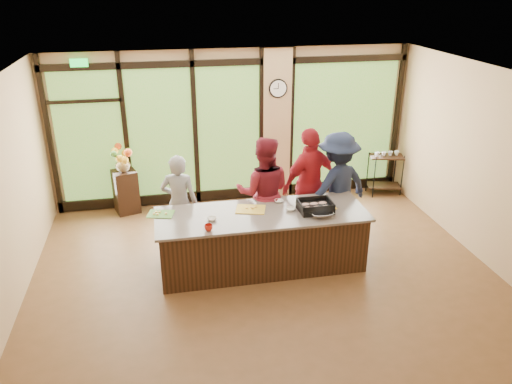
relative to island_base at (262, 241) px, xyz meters
name	(u,v)px	position (x,y,z in m)	size (l,w,h in m)	color
floor	(266,276)	(0.00, -0.30, -0.44)	(7.00, 7.00, 0.00)	brown
ceiling	(267,78)	(0.00, -0.30, 2.56)	(7.00, 7.00, 0.00)	white
back_wall	(234,127)	(0.00, 2.70, 1.06)	(7.00, 7.00, 0.00)	tan
left_wall	(0,206)	(-3.50, -0.30, 1.06)	(6.00, 6.00, 0.00)	tan
right_wall	(489,168)	(3.50, -0.30, 1.06)	(6.00, 6.00, 0.00)	tan
window_wall	(242,133)	(0.16, 2.65, 0.95)	(6.90, 0.12, 3.00)	tan
island_base	(262,241)	(0.00, 0.00, 0.00)	(3.10, 1.00, 0.88)	#311B10
countertop	(262,214)	(0.00, 0.00, 0.46)	(3.20, 1.10, 0.04)	gray
wall_clock	(278,88)	(0.85, 2.57, 1.81)	(0.36, 0.04, 0.36)	black
cook_left	(179,203)	(-1.19, 0.84, 0.38)	(0.60, 0.39, 1.64)	gray
cook_midleft	(264,193)	(0.17, 0.70, 0.51)	(0.92, 0.72, 1.89)	maroon
cook_midright	(310,184)	(1.01, 0.86, 0.53)	(1.14, 0.47, 1.95)	maroon
cook_right	(337,186)	(1.45, 0.71, 0.50)	(1.22, 0.70, 1.89)	#192138
roasting_pan	(315,208)	(0.81, -0.08, 0.52)	(0.50, 0.39, 0.09)	black
mixing_bowl	(321,213)	(0.84, -0.26, 0.52)	(0.35, 0.35, 0.09)	silver
cutting_board_left	(161,214)	(-1.50, 0.26, 0.49)	(0.38, 0.28, 0.01)	#529335
cutting_board_center	(251,209)	(-0.15, 0.15, 0.49)	(0.44, 0.33, 0.01)	gold
cutting_board_right	(323,207)	(0.97, 0.02, 0.49)	(0.37, 0.28, 0.01)	gold
prep_bowl_near	(212,219)	(-0.77, -0.09, 0.50)	(0.14, 0.14, 0.04)	white
prep_bowl_mid	(291,209)	(0.45, 0.00, 0.50)	(0.14, 0.14, 0.04)	white
prep_bowl_far	(279,201)	(0.35, 0.33, 0.50)	(0.14, 0.14, 0.03)	white
red_ramekin	(209,228)	(-0.85, -0.41, 0.53)	(0.12, 0.12, 0.09)	#B01F11
flower_stand	(126,191)	(-2.15, 2.45, -0.02)	(0.42, 0.42, 0.84)	#311B10
flower_vase	(123,164)	(-2.15, 2.45, 0.55)	(0.28, 0.28, 0.29)	olive
bar_cart	(385,169)	(3.10, 2.31, 0.11)	(0.75, 0.54, 0.92)	#311B10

